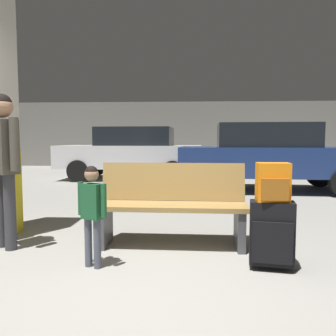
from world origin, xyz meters
name	(u,v)px	position (x,y,z in m)	size (l,w,h in m)	color
ground_plane	(167,205)	(0.00, 4.00, -0.05)	(18.00, 18.00, 0.10)	gray
garage_back_wall	(179,134)	(0.00, 12.86, 1.40)	(18.00, 0.12, 2.80)	slate
bench	(172,205)	(0.19, 1.40, 0.44)	(1.61, 0.56, 0.89)	#9E7A42
suitcase	(272,233)	(1.10, 0.74, 0.32)	(0.41, 0.28, 0.60)	black
backpack_bright	(273,183)	(1.10, 0.74, 0.77)	(0.28, 0.20, 0.34)	orange
child	(92,205)	(-0.49, 0.70, 0.56)	(0.29, 0.23, 0.92)	#4C5160
adult	(3,154)	(-1.55, 1.19, 1.00)	(0.47, 0.36, 1.62)	#38383D
parked_car_near	(270,155)	(2.22, 5.62, 0.81)	(4.19, 1.98, 1.51)	navy
parked_car_far	(132,152)	(-1.24, 7.74, 0.81)	(4.17, 1.95, 1.51)	silver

